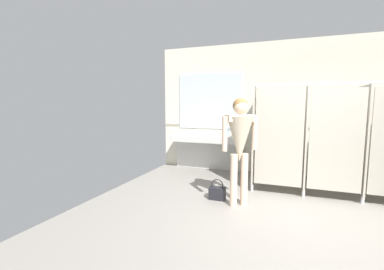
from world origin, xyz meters
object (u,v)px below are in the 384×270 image
(handbag, at_px, (217,193))
(soap_dispenser, at_px, (227,132))
(paper_cup, at_px, (222,135))
(person_standing, at_px, (240,139))

(handbag, height_order, soap_dispenser, soap_dispenser)
(handbag, relative_size, paper_cup, 4.14)
(person_standing, bearing_deg, handbag, 160.64)
(handbag, height_order, paper_cup, paper_cup)
(soap_dispenser, distance_m, paper_cup, 0.22)
(handbag, relative_size, soap_dispenser, 1.73)
(soap_dispenser, bearing_deg, person_standing, -72.08)
(paper_cup, bearing_deg, person_standing, -68.10)
(paper_cup, bearing_deg, soap_dispenser, 68.31)
(person_standing, height_order, handbag, person_standing)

